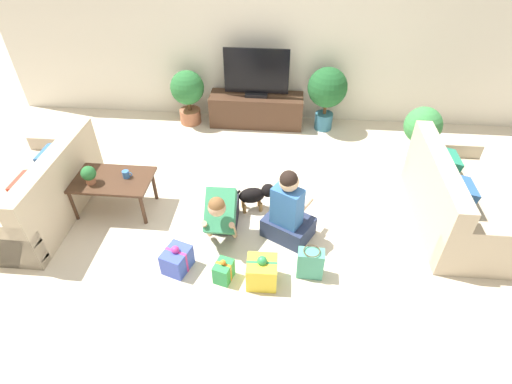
# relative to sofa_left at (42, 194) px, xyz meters

# --- Properties ---
(ground_plane) EXTENTS (16.00, 16.00, 0.00)m
(ground_plane) POSITION_rel_sofa_left_xyz_m (2.42, 0.12, -0.31)
(ground_plane) COLOR beige
(wall_back) EXTENTS (8.40, 0.06, 2.60)m
(wall_back) POSITION_rel_sofa_left_xyz_m (2.42, 2.75, 0.99)
(wall_back) COLOR silver
(wall_back) RESTS_ON ground_plane
(sofa_left) EXTENTS (0.86, 1.75, 0.86)m
(sofa_left) POSITION_rel_sofa_left_xyz_m (0.00, 0.00, 0.00)
(sofa_left) COLOR #C6B293
(sofa_left) RESTS_ON ground_plane
(sofa_right) EXTENTS (0.86, 1.75, 0.86)m
(sofa_right) POSITION_rel_sofa_left_xyz_m (4.84, 0.31, 0.00)
(sofa_right) COLOR #C6B293
(sofa_right) RESTS_ON ground_plane
(coffee_table) EXTENTS (0.97, 0.58, 0.46)m
(coffee_table) POSITION_rel_sofa_left_xyz_m (0.81, 0.17, 0.10)
(coffee_table) COLOR #472D1E
(coffee_table) RESTS_ON ground_plane
(tv_console) EXTENTS (1.49, 0.46, 0.50)m
(tv_console) POSITION_rel_sofa_left_xyz_m (2.34, 2.45, -0.06)
(tv_console) COLOR #472D1E
(tv_console) RESTS_ON ground_plane
(tv) EXTENTS (1.00, 0.20, 0.75)m
(tv) POSITION_rel_sofa_left_xyz_m (2.34, 2.45, 0.53)
(tv) COLOR black
(tv) RESTS_ON tv_console
(potted_plant_corner_right) EXTENTS (0.50, 0.50, 0.86)m
(potted_plant_corner_right) POSITION_rel_sofa_left_xyz_m (4.69, 1.53, 0.26)
(potted_plant_corner_right) COLOR beige
(potted_plant_corner_right) RESTS_ON ground_plane
(potted_plant_back_right) EXTENTS (0.61, 0.61, 1.01)m
(potted_plant_back_right) POSITION_rel_sofa_left_xyz_m (3.44, 2.40, 0.35)
(potted_plant_back_right) COLOR #336B84
(potted_plant_back_right) RESTS_ON ground_plane
(potted_plant_back_left) EXTENTS (0.53, 0.53, 0.88)m
(potted_plant_back_left) POSITION_rel_sofa_left_xyz_m (1.25, 2.40, 0.23)
(potted_plant_back_left) COLOR #A36042
(potted_plant_back_left) RESTS_ON ground_plane
(person_kneeling) EXTENTS (0.35, 0.79, 0.77)m
(person_kneeling) POSITION_rel_sofa_left_xyz_m (2.19, -0.16, 0.02)
(person_kneeling) COLOR #23232D
(person_kneeling) RESTS_ON ground_plane
(person_sitting) EXTENTS (0.65, 0.62, 0.94)m
(person_sitting) POSITION_rel_sofa_left_xyz_m (2.92, -0.12, 0.04)
(person_sitting) COLOR #283351
(person_sitting) RESTS_ON ground_plane
(dog) EXTENTS (0.54, 0.26, 0.35)m
(dog) POSITION_rel_sofa_left_xyz_m (2.53, 0.32, -0.08)
(dog) COLOR black
(dog) RESTS_ON ground_plane
(gift_box_a) EXTENTS (0.31, 0.29, 0.37)m
(gift_box_a) POSITION_rel_sofa_left_xyz_m (2.69, -0.81, -0.16)
(gift_box_a) COLOR yellow
(gift_box_a) RESTS_ON ground_plane
(gift_box_b) EXTENTS (0.32, 0.36, 0.33)m
(gift_box_b) POSITION_rel_sofa_left_xyz_m (1.79, -0.71, -0.18)
(gift_box_b) COLOR #3D51BC
(gift_box_b) RESTS_ON ground_plane
(gift_box_c) EXTENTS (0.21, 0.25, 0.28)m
(gift_box_c) POSITION_rel_sofa_left_xyz_m (2.29, -0.80, -0.19)
(gift_box_c) COLOR #2D934C
(gift_box_c) RESTS_ON ground_plane
(gift_bag_a) EXTENTS (0.27, 0.18, 0.36)m
(gift_bag_a) POSITION_rel_sofa_left_xyz_m (3.17, -0.67, -0.14)
(gift_bag_a) COLOR #4CA384
(gift_bag_a) RESTS_ON ground_plane
(mug) EXTENTS (0.12, 0.08, 0.09)m
(mug) POSITION_rel_sofa_left_xyz_m (1.00, 0.21, 0.20)
(mug) COLOR #386BAD
(mug) RESTS_ON coffee_table
(tabletop_plant) EXTENTS (0.17, 0.17, 0.22)m
(tabletop_plant) POSITION_rel_sofa_left_xyz_m (0.62, 0.07, 0.28)
(tabletop_plant) COLOR #A36042
(tabletop_plant) RESTS_ON coffee_table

